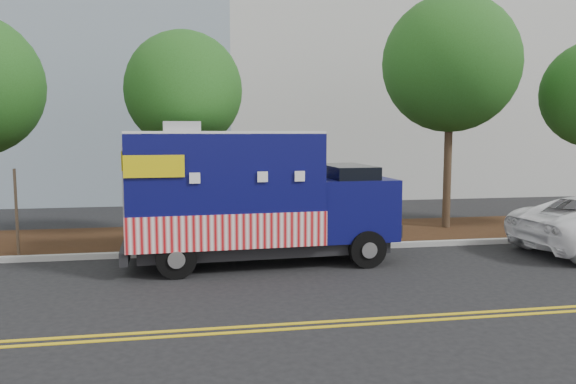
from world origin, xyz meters
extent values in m
plane|color=black|center=(0.00, 0.00, 0.00)|extent=(120.00, 120.00, 0.00)
cube|color=#9E9E99|center=(0.00, 1.40, 0.07)|extent=(120.00, 0.18, 0.15)
cube|color=black|center=(0.00, 3.50, 0.07)|extent=(120.00, 4.00, 0.15)
cube|color=gold|center=(0.00, -4.45, 0.01)|extent=(120.00, 0.10, 0.01)
cube|color=gold|center=(0.00, -4.70, 0.01)|extent=(120.00, 0.10, 0.01)
cylinder|color=#38281C|center=(-0.05, 3.52, 1.85)|extent=(0.26, 0.26, 3.70)
sphere|color=#204D15|center=(-0.05, 3.52, 4.58)|extent=(3.52, 3.52, 3.52)
cylinder|color=#38281C|center=(8.53, 3.60, 2.21)|extent=(0.26, 0.26, 4.43)
sphere|color=#204D15|center=(8.53, 3.60, 5.54)|extent=(4.44, 4.44, 4.44)
cube|color=#473828|center=(-4.35, 1.55, 1.20)|extent=(0.06, 0.06, 2.40)
cube|color=black|center=(1.87, 0.27, 0.46)|extent=(6.26, 2.39, 0.31)
cube|color=#0A0B4B|center=(0.88, 0.22, 1.98)|extent=(4.74, 2.75, 2.64)
cube|color=#B50B11|center=(0.88, 0.22, 1.05)|extent=(4.79, 2.82, 0.83)
cube|color=white|center=(0.88, 0.22, 3.32)|extent=(4.74, 2.75, 0.07)
cube|color=#B7B7BA|center=(-0.11, 0.17, 3.47)|extent=(0.92, 0.92, 0.24)
cube|color=#0A0B4B|center=(4.18, 0.38, 1.38)|extent=(2.09, 2.46, 1.54)
cube|color=black|center=(4.12, 0.38, 2.11)|extent=(1.20, 2.20, 0.72)
cube|color=black|center=(5.19, 0.43, 0.86)|extent=(0.19, 2.20, 0.33)
cube|color=black|center=(-1.48, 0.11, 0.50)|extent=(0.32, 2.48, 0.31)
cube|color=#B7B7BA|center=(-1.45, 0.11, 2.04)|extent=(0.14, 1.98, 2.09)
cube|color=#B7B7BA|center=(1.15, 1.55, 2.04)|extent=(1.98, 0.14, 1.21)
cube|color=yellow|center=(-0.70, -1.17, 2.59)|extent=(1.32, 0.09, 0.50)
cube|color=yellow|center=(-0.83, 1.45, 2.59)|extent=(1.32, 0.09, 0.50)
cylinder|color=black|center=(4.34, -0.74, 0.46)|extent=(0.94, 0.35, 0.92)
cylinder|color=black|center=(4.24, 1.51, 0.46)|extent=(0.94, 0.35, 0.92)
cylinder|color=black|center=(-0.27, -0.96, 0.46)|extent=(0.94, 0.35, 0.92)
cylinder|color=black|center=(-0.38, 1.28, 0.46)|extent=(0.94, 0.35, 0.92)
camera|label=1|loc=(0.03, -13.78, 3.36)|focal=35.00mm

